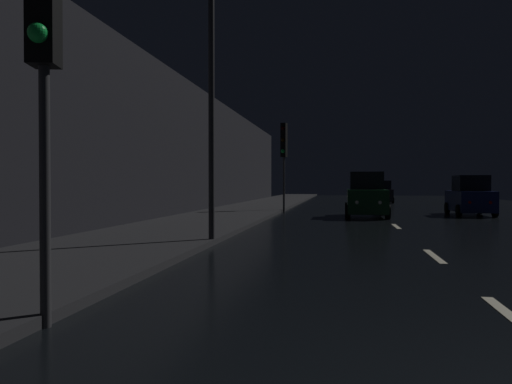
{
  "coord_description": "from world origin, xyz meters",
  "views": [
    {
      "loc": [
        -2.04,
        -3.52,
        1.62
      ],
      "look_at": [
        -5.54,
        17.36,
        1.26
      ],
      "focal_mm": 35.76,
      "sensor_mm": 36.0,
      "label": 1
    }
  ],
  "objects_px": {
    "streetlamp_overhead": "(227,45)",
    "traffic_light_near_left": "(43,14)",
    "car_approaching_headlights": "(366,196)",
    "car_distant_taillights": "(382,193)",
    "traffic_light_far_left": "(284,147)",
    "car_parked_right_far": "(470,197)"
  },
  "relations": [
    {
      "from": "car_distant_taillights",
      "to": "traffic_light_near_left",
      "type": "bearing_deg",
      "value": 170.25
    },
    {
      "from": "car_approaching_headlights",
      "to": "car_distant_taillights",
      "type": "xyz_separation_m",
      "value": [
        2.2,
        18.83,
        -0.14
      ]
    },
    {
      "from": "traffic_light_far_left",
      "to": "car_approaching_headlights",
      "type": "bearing_deg",
      "value": 66.24
    },
    {
      "from": "traffic_light_near_left",
      "to": "car_parked_right_far",
      "type": "relative_size",
      "value": 1.2
    },
    {
      "from": "traffic_light_far_left",
      "to": "car_parked_right_far",
      "type": "relative_size",
      "value": 1.24
    },
    {
      "from": "traffic_light_far_left",
      "to": "car_parked_right_far",
      "type": "bearing_deg",
      "value": 96.46
    },
    {
      "from": "streetlamp_overhead",
      "to": "traffic_light_near_left",
      "type": "bearing_deg",
      "value": -92.36
    },
    {
      "from": "traffic_light_far_left",
      "to": "traffic_light_near_left",
      "type": "height_order",
      "value": "traffic_light_far_left"
    },
    {
      "from": "streetlamp_overhead",
      "to": "car_distant_taillights",
      "type": "distance_m",
      "value": 31.85
    },
    {
      "from": "traffic_light_near_left",
      "to": "car_approaching_headlights",
      "type": "bearing_deg",
      "value": 154.83
    },
    {
      "from": "traffic_light_far_left",
      "to": "car_distant_taillights",
      "type": "distance_m",
      "value": 17.13
    },
    {
      "from": "traffic_light_near_left",
      "to": "car_parked_right_far",
      "type": "xyz_separation_m",
      "value": [
        9.72,
        22.07,
        -2.58
      ]
    },
    {
      "from": "streetlamp_overhead",
      "to": "car_distant_taillights",
      "type": "relative_size",
      "value": 2.17
    },
    {
      "from": "car_approaching_headlights",
      "to": "car_parked_right_far",
      "type": "xyz_separation_m",
      "value": [
        5.26,
        2.16,
        -0.07
      ]
    },
    {
      "from": "car_approaching_headlights",
      "to": "car_parked_right_far",
      "type": "relative_size",
      "value": 1.07
    },
    {
      "from": "streetlamp_overhead",
      "to": "car_approaching_headlights",
      "type": "height_order",
      "value": "streetlamp_overhead"
    },
    {
      "from": "traffic_light_near_left",
      "to": "streetlamp_overhead",
      "type": "bearing_deg",
      "value": 165.09
    },
    {
      "from": "car_approaching_headlights",
      "to": "car_distant_taillights",
      "type": "relative_size",
      "value": 1.17
    },
    {
      "from": "traffic_light_far_left",
      "to": "car_parked_right_far",
      "type": "xyz_separation_m",
      "value": [
        9.63,
        -1.1,
        -2.71
      ]
    },
    {
      "from": "car_parked_right_far",
      "to": "streetlamp_overhead",
      "type": "bearing_deg",
      "value": 146.56
    },
    {
      "from": "traffic_light_far_left",
      "to": "traffic_light_near_left",
      "type": "xyz_separation_m",
      "value": [
        -0.09,
        -23.17,
        -0.14
      ]
    },
    {
      "from": "streetlamp_overhead",
      "to": "car_distant_taillights",
      "type": "bearing_deg",
      "value": 78.42
    }
  ]
}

